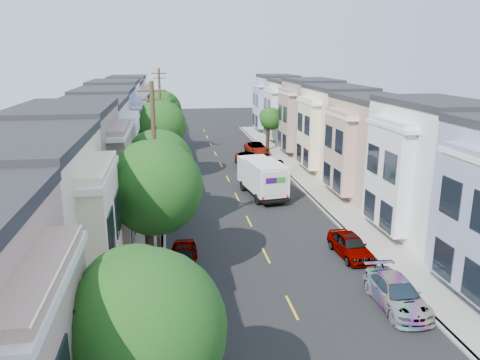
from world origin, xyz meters
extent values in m
plane|color=black|center=(0.00, 0.00, 0.00)|extent=(160.00, 160.00, 0.00)
cube|color=black|center=(0.00, 15.00, 0.01)|extent=(12.00, 70.00, 0.02)
cube|color=gray|center=(-6.05, 15.00, 0.07)|extent=(0.30, 70.00, 0.15)
cube|color=gray|center=(6.05, 15.00, 0.07)|extent=(0.30, 70.00, 0.15)
cube|color=gray|center=(-7.35, 15.00, 0.07)|extent=(2.60, 70.00, 0.15)
cube|color=gray|center=(7.35, 15.00, 0.07)|extent=(2.60, 70.00, 0.15)
cube|color=gold|center=(0.00, 15.00, 0.00)|extent=(0.12, 70.00, 0.01)
cube|color=tan|center=(-11.15, 15.00, 0.00)|extent=(5.00, 70.00, 8.50)
cube|color=tan|center=(11.15, 15.00, 0.00)|extent=(5.00, 70.00, 8.50)
sphere|color=#20581F|center=(-6.30, -14.29, 4.72)|extent=(4.24, 4.24, 4.24)
cylinder|color=black|center=(-6.60, -2.90, 1.83)|extent=(0.44, 0.44, 3.67)
sphere|color=#20581F|center=(-6.30, -2.90, 5.31)|extent=(4.70, 4.70, 4.70)
cylinder|color=black|center=(-6.60, 5.56, 1.43)|extent=(0.44, 0.44, 2.87)
sphere|color=#20581F|center=(-6.30, 5.56, 4.51)|extent=(4.70, 4.70, 4.70)
cylinder|color=black|center=(-6.60, 17.92, 1.84)|extent=(0.44, 0.44, 3.68)
sphere|color=#20581F|center=(-6.30, 17.92, 5.33)|extent=(4.70, 4.70, 4.70)
cylinder|color=black|center=(-6.60, 31.16, 1.79)|extent=(0.44, 0.44, 3.58)
sphere|color=#20581F|center=(-6.30, 31.16, 5.22)|extent=(4.70, 4.70, 4.70)
cylinder|color=black|center=(6.60, 30.86, 1.51)|extent=(0.44, 0.44, 3.02)
sphere|color=#20581F|center=(6.90, 30.86, 4.00)|extent=(2.79, 2.79, 2.79)
cylinder|color=#42301E|center=(-6.30, 2.00, 5.00)|extent=(0.26, 0.26, 10.00)
cube|color=#42301E|center=(-6.30, 2.00, 9.60)|extent=(1.60, 0.12, 0.12)
cylinder|color=#42301E|center=(-6.30, 28.00, 5.00)|extent=(0.26, 0.26, 10.00)
cube|color=#42301E|center=(-6.30, 28.00, 9.60)|extent=(1.60, 0.12, 0.12)
cube|color=silver|center=(2.14, 11.05, 1.90)|extent=(2.44, 4.37, 2.39)
cube|color=silver|center=(2.14, 14.25, 1.80)|extent=(2.44, 2.03, 2.20)
cube|color=black|center=(2.14, 11.96, 0.58)|extent=(2.24, 6.28, 0.24)
cube|color=#2D0A51|center=(1.79, 8.86, 2.18)|extent=(0.91, 0.04, 0.45)
cube|color=#198C1E|center=(2.60, 8.86, 2.18)|extent=(0.71, 0.04, 0.45)
cylinder|color=black|center=(1.04, 9.85, 0.46)|extent=(0.28, 0.91, 0.91)
cylinder|color=black|center=(3.24, 9.85, 0.46)|extent=(0.28, 0.91, 0.91)
cylinder|color=black|center=(1.04, 13.94, 0.46)|extent=(0.28, 0.91, 0.91)
cylinder|color=black|center=(3.24, 13.94, 0.46)|extent=(0.28, 0.91, 0.91)
imported|color=black|center=(2.74, 22.86, 0.72)|extent=(2.60, 5.25, 1.43)
imported|color=#0B1634|center=(-4.90, -9.18, 0.69)|extent=(1.78, 4.27, 1.39)
imported|color=#A4B1B9|center=(-4.90, -0.79, 0.64)|extent=(1.79, 4.04, 1.28)
imported|color=maroon|center=(-4.90, 12.35, 0.66)|extent=(1.98, 4.44, 1.32)
imported|color=slate|center=(4.90, -6.62, 0.68)|extent=(1.98, 4.54, 1.35)
imported|color=silver|center=(4.90, -0.80, 0.68)|extent=(1.83, 4.29, 1.37)
imported|color=black|center=(4.90, 18.73, 0.68)|extent=(1.62, 4.16, 1.37)
imported|color=black|center=(4.90, 29.05, 0.70)|extent=(2.47, 5.08, 1.39)
camera|label=1|loc=(-5.40, -25.17, 11.56)|focal=35.00mm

